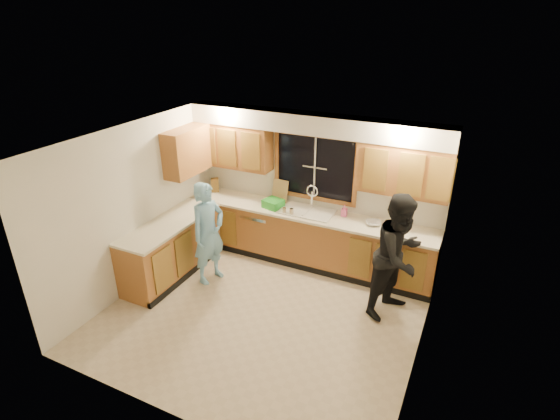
# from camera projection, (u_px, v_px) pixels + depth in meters

# --- Properties ---
(floor) EXTENTS (4.20, 4.20, 0.00)m
(floor) POSITION_uv_depth(u_px,v_px,m) (262.00, 314.00, 6.17)
(floor) COLOR beige
(floor) RESTS_ON ground
(ceiling) EXTENTS (4.20, 4.20, 0.00)m
(ceiling) POSITION_uv_depth(u_px,v_px,m) (259.00, 142.00, 5.12)
(ceiling) COLOR white
(wall_back) EXTENTS (4.20, 0.00, 4.20)m
(wall_back) POSITION_uv_depth(u_px,v_px,m) (315.00, 187.00, 7.20)
(wall_back) COLOR silver
(wall_back) RESTS_ON ground
(wall_left) EXTENTS (0.00, 3.80, 3.80)m
(wall_left) POSITION_uv_depth(u_px,v_px,m) (136.00, 207.00, 6.47)
(wall_left) COLOR silver
(wall_left) RESTS_ON ground
(wall_right) EXTENTS (0.00, 3.80, 3.80)m
(wall_right) POSITION_uv_depth(u_px,v_px,m) (428.00, 275.00, 4.82)
(wall_right) COLOR silver
(wall_right) RESTS_ON ground
(base_cabinets_back) EXTENTS (4.20, 0.60, 0.88)m
(base_cabinets_back) POSITION_uv_depth(u_px,v_px,m) (306.00, 238.00, 7.29)
(base_cabinets_back) COLOR #A0622E
(base_cabinets_back) RESTS_ON ground
(base_cabinets_left) EXTENTS (0.60, 1.90, 0.88)m
(base_cabinets_left) POSITION_uv_depth(u_px,v_px,m) (172.00, 249.00, 6.98)
(base_cabinets_left) COLOR #A0622E
(base_cabinets_left) RESTS_ON ground
(countertop_back) EXTENTS (4.20, 0.63, 0.04)m
(countertop_back) POSITION_uv_depth(u_px,v_px,m) (307.00, 214.00, 7.09)
(countertop_back) COLOR beige
(countertop_back) RESTS_ON base_cabinets_back
(countertop_left) EXTENTS (0.63, 1.90, 0.04)m
(countertop_left) POSITION_uv_depth(u_px,v_px,m) (170.00, 223.00, 6.78)
(countertop_left) COLOR beige
(countertop_left) RESTS_ON base_cabinets_left
(upper_cabinets_left) EXTENTS (1.35, 0.33, 0.75)m
(upper_cabinets_left) POSITION_uv_depth(u_px,v_px,m) (234.00, 145.00, 7.38)
(upper_cabinets_left) COLOR #A0622E
(upper_cabinets_left) RESTS_ON wall_back
(upper_cabinets_right) EXTENTS (1.35, 0.33, 0.75)m
(upper_cabinets_right) POSITION_uv_depth(u_px,v_px,m) (404.00, 170.00, 6.26)
(upper_cabinets_right) COLOR #A0622E
(upper_cabinets_right) RESTS_ON wall_back
(upper_cabinets_return) EXTENTS (0.33, 0.90, 0.75)m
(upper_cabinets_return) POSITION_uv_depth(u_px,v_px,m) (187.00, 151.00, 7.08)
(upper_cabinets_return) COLOR #A0622E
(upper_cabinets_return) RESTS_ON wall_left
(soffit) EXTENTS (4.20, 0.35, 0.30)m
(soffit) POSITION_uv_depth(u_px,v_px,m) (313.00, 124.00, 6.59)
(soffit) COLOR beige
(soffit) RESTS_ON wall_back
(window_frame) EXTENTS (1.44, 0.03, 1.14)m
(window_frame) POSITION_uv_depth(u_px,v_px,m) (315.00, 167.00, 7.04)
(window_frame) COLOR black
(window_frame) RESTS_ON wall_back
(sink) EXTENTS (0.86, 0.52, 0.57)m
(sink) POSITION_uv_depth(u_px,v_px,m) (307.00, 215.00, 7.12)
(sink) COLOR silver
(sink) RESTS_ON countertop_back
(dishwasher) EXTENTS (0.60, 0.56, 0.82)m
(dishwasher) POSITION_uv_depth(u_px,v_px,m) (261.00, 230.00, 7.63)
(dishwasher) COLOR white
(dishwasher) RESTS_ON floor
(stove) EXTENTS (0.58, 0.75, 0.90)m
(stove) POSITION_uv_depth(u_px,v_px,m) (148.00, 265.00, 6.51)
(stove) COLOR white
(stove) RESTS_ON floor
(man) EXTENTS (0.53, 0.67, 1.63)m
(man) POSITION_uv_depth(u_px,v_px,m) (208.00, 233.00, 6.65)
(man) COLOR #74B2DC
(man) RESTS_ON floor
(woman) EXTENTS (0.97, 1.07, 1.78)m
(woman) POSITION_uv_depth(u_px,v_px,m) (399.00, 256.00, 5.89)
(woman) COLOR black
(woman) RESTS_ON floor
(knife_block) EXTENTS (0.17, 0.17, 0.25)m
(knife_block) POSITION_uv_depth(u_px,v_px,m) (215.00, 185.00, 7.85)
(knife_block) COLOR olive
(knife_block) RESTS_ON countertop_back
(cutting_board) EXTENTS (0.29, 0.12, 0.38)m
(cutting_board) POSITION_uv_depth(u_px,v_px,m) (280.00, 191.00, 7.43)
(cutting_board) COLOR tan
(cutting_board) RESTS_ON countertop_back
(dish_crate) EXTENTS (0.35, 0.33, 0.14)m
(dish_crate) POSITION_uv_depth(u_px,v_px,m) (273.00, 204.00, 7.24)
(dish_crate) COLOR #258F28
(dish_crate) RESTS_ON countertop_back
(soap_bottle) EXTENTS (0.09, 0.09, 0.19)m
(soap_bottle) POSITION_uv_depth(u_px,v_px,m) (344.00, 211.00, 6.92)
(soap_bottle) COLOR #EE5A9D
(soap_bottle) RESTS_ON countertop_back
(bowl) EXTENTS (0.30, 0.30, 0.06)m
(bowl) POSITION_uv_depth(u_px,v_px,m) (373.00, 223.00, 6.67)
(bowl) COLOR silver
(bowl) RESTS_ON countertop_back
(can_left) EXTENTS (0.08, 0.08, 0.11)m
(can_left) POSITION_uv_depth(u_px,v_px,m) (284.00, 211.00, 7.01)
(can_left) COLOR #BCAE90
(can_left) RESTS_ON countertop_back
(can_right) EXTENTS (0.08, 0.08, 0.12)m
(can_right) POSITION_uv_depth(u_px,v_px,m) (291.00, 212.00, 6.96)
(can_right) COLOR #BCAE90
(can_right) RESTS_ON countertop_back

